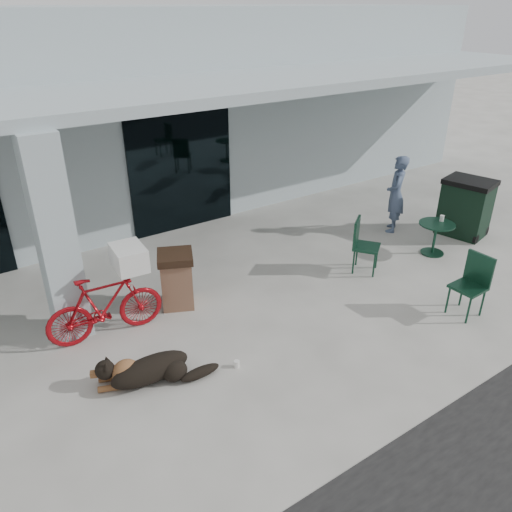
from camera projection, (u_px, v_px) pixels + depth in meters
ground at (234, 377)px, 6.83m from camera, size 80.00×80.00×0.00m
building at (46, 110)px, 12.06m from camera, size 22.00×7.00×4.50m
storefront_glass_right at (181, 169)px, 10.78m from camera, size 2.40×0.06×2.70m
column at (56, 241)px, 7.06m from camera, size 0.50×0.50×3.12m
overhang at (112, 97)px, 8.01m from camera, size 22.00×2.80×0.18m
bicycle at (105, 306)px, 7.44m from camera, size 1.79×0.62×1.05m
laundry_basket at (129, 258)px, 7.33m from camera, size 0.48×0.62×0.35m
dog at (150, 368)px, 6.67m from camera, size 1.33×0.85×0.42m
cup_near_dog at (237, 364)px, 6.99m from camera, size 0.08×0.08×0.10m
cafe_table_far at (435, 238)px, 10.03m from camera, size 0.92×0.92×0.66m
cafe_chair_far_a at (367, 246)px, 9.29m from camera, size 0.68×0.69×1.04m
cafe_chair_far_b at (468, 287)px, 7.97m from camera, size 0.52×0.48×1.04m
person at (396, 194)px, 10.84m from camera, size 0.73×0.71×1.70m
cup_on_table at (442, 218)px, 9.97m from camera, size 0.11×0.11×0.12m
trash_receptacle at (177, 279)px, 8.25m from camera, size 0.75×0.75×0.97m
wheeled_bin at (465, 207)px, 10.76m from camera, size 0.97×1.13×1.24m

